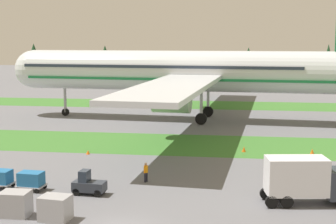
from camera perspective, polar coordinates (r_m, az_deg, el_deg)
The scene contains 13 objects.
grass_strip_near at distance 59.72m, azimuth 0.69°, elevation -3.67°, with size 320.00×12.31×0.01m, color #3D752D.
grass_strip_far at distance 95.68m, azimuth 3.42°, elevation 0.84°, with size 320.00×12.31×0.01m, color #3D752D.
airliner at distance 76.63m, azimuth 2.57°, elevation 4.69°, with size 58.19×71.73×21.17m.
baggage_tug at distance 41.07m, azimuth -9.05°, elevation -8.16°, with size 2.70×1.51×1.97m.
cargo_dolly_lead at distance 43.09m, azimuth -15.34°, elevation -7.43°, with size 2.31×1.67×1.55m.
catering_truck at distance 39.48m, azimuth 15.68°, elevation -7.33°, with size 7.22×3.31×3.58m.
ground_crew_marshaller at distance 44.00m, azimuth -2.54°, elevation -6.77°, with size 0.36×0.51×1.74m.
uld_container_0 at distance 37.45m, azimuth -16.99°, elevation -9.96°, with size 2.00×1.60×1.76m, color #A3A3A8.
uld_container_1 at distance 35.92m, azimuth -12.71°, elevation -10.62°, with size 2.00×1.60×1.71m, color #A3A3A8.
taxiway_marker_0 at distance 55.17m, azimuth -9.10°, elevation -4.54°, with size 0.44×0.44×0.46m, color orange.
taxiway_marker_1 at distance 56.24m, azimuth 8.64°, elevation -4.20°, with size 0.44×0.44×0.62m, color orange.
taxiway_marker_2 at distance 56.70m, azimuth 16.11°, elevation -4.34°, with size 0.44×0.44×0.61m, color orange.
distant_tree_line at distance 141.94m, azimuth 3.49°, elevation 6.01°, with size 153.10×9.96×11.16m.
Camera 1 is at (7.26, -30.61, 12.36)m, focal length 53.50 mm.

